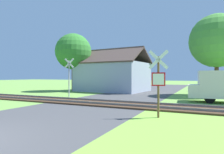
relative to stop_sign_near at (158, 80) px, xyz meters
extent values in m
cube|color=#424244|center=(-4.58, -4.13, -1.69)|extent=(7.08, 80.00, 0.01)
cube|color=#422D1E|center=(-4.58, 2.86, -1.64)|extent=(60.00, 2.60, 0.10)
cube|color=slate|center=(-4.58, 3.58, -1.53)|extent=(60.00, 0.08, 0.12)
cube|color=slate|center=(-4.58, 2.15, -1.53)|extent=(60.00, 0.08, 0.12)
cylinder|color=brown|center=(-0.01, 0.03, -0.32)|extent=(0.10, 0.10, 2.75)
cube|color=red|center=(0.01, -0.03, 0.03)|extent=(0.59, 0.17, 0.60)
cube|color=white|center=(0.01, -0.06, 0.03)|extent=(0.48, 0.13, 0.49)
cube|color=white|center=(0.01, -0.03, 0.90)|extent=(0.86, 0.23, 0.88)
cube|color=white|center=(0.01, -0.03, 0.90)|extent=(0.86, 0.23, 0.88)
cylinder|color=#9E9EA5|center=(-9.02, 5.46, -0.06)|extent=(0.09, 0.09, 3.26)
cube|color=white|center=(-9.04, 5.52, 1.32)|extent=(0.86, 0.25, 0.88)
cube|color=white|center=(-9.04, 5.52, 1.32)|extent=(0.86, 0.25, 0.88)
cube|color=#99A3B7|center=(-8.51, 13.64, 0.04)|extent=(8.36, 6.73, 3.48)
cube|color=#473833|center=(-8.64, 12.13, 2.63)|extent=(8.52, 4.12, 2.01)
cube|color=#473833|center=(-8.38, 15.15, 2.63)|extent=(8.52, 4.12, 2.01)
cube|color=brown|center=(-6.36, 13.45, 2.70)|extent=(0.54, 0.54, 1.10)
cylinder|color=#513823|center=(2.91, 12.31, -0.04)|extent=(0.37, 0.37, 3.32)
sphere|color=#478E38|center=(2.91, 12.31, 3.51)|extent=(5.03, 5.03, 5.03)
cylinder|color=#513823|center=(-12.99, 11.60, -0.07)|extent=(0.43, 0.43, 3.25)
sphere|color=#337A2D|center=(-12.99, 11.60, 3.23)|extent=(4.48, 4.48, 4.48)
cube|color=silver|center=(1.13, 6.80, -0.90)|extent=(0.85, 1.86, 0.90)
cube|color=#19232D|center=(1.49, 6.83, -0.07)|extent=(0.18, 1.61, 0.85)
cylinder|color=black|center=(2.08, 7.66, -1.35)|extent=(0.69, 0.24, 0.68)
cylinder|color=black|center=(2.21, 6.11, -1.35)|extent=(0.69, 0.24, 0.68)
camera|label=1|loc=(1.87, -8.94, 0.17)|focal=32.00mm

